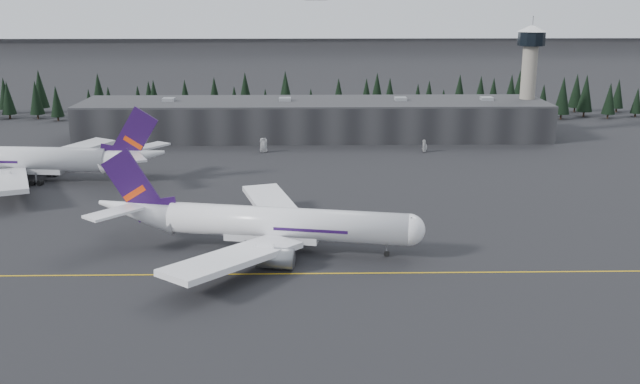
{
  "coord_description": "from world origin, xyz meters",
  "views": [
    {
      "loc": [
        -2.81,
        -120.43,
        48.04
      ],
      "look_at": [
        0.0,
        20.0,
        9.0
      ],
      "focal_mm": 40.0,
      "sensor_mm": 36.0,
      "label": 1
    }
  ],
  "objects_px": {
    "terminal": "(314,119)",
    "gse_vehicle_b": "(425,150)",
    "jet_main": "(258,222)",
    "jet_parked": "(38,160)",
    "gse_vehicle_a": "(264,150)",
    "control_tower": "(529,68)"
  },
  "relations": [
    {
      "from": "jet_parked",
      "to": "gse_vehicle_b",
      "type": "bearing_deg",
      "value": -157.37
    },
    {
      "from": "terminal",
      "to": "jet_main",
      "type": "relative_size",
      "value": 2.47
    },
    {
      "from": "terminal",
      "to": "control_tower",
      "type": "height_order",
      "value": "control_tower"
    },
    {
      "from": "terminal",
      "to": "gse_vehicle_a",
      "type": "height_order",
      "value": "terminal"
    },
    {
      "from": "jet_parked",
      "to": "gse_vehicle_a",
      "type": "height_order",
      "value": "jet_parked"
    },
    {
      "from": "control_tower",
      "to": "gse_vehicle_a",
      "type": "relative_size",
      "value": 8.1
    },
    {
      "from": "terminal",
      "to": "jet_main",
      "type": "distance_m",
      "value": 114.56
    },
    {
      "from": "control_tower",
      "to": "gse_vehicle_a",
      "type": "distance_m",
      "value": 98.17
    },
    {
      "from": "gse_vehicle_a",
      "to": "gse_vehicle_b",
      "type": "bearing_deg",
      "value": 3.42
    },
    {
      "from": "gse_vehicle_a",
      "to": "gse_vehicle_b",
      "type": "relative_size",
      "value": 1.16
    },
    {
      "from": "terminal",
      "to": "gse_vehicle_b",
      "type": "height_order",
      "value": "terminal"
    },
    {
      "from": "control_tower",
      "to": "gse_vehicle_b",
      "type": "relative_size",
      "value": 9.4
    },
    {
      "from": "jet_main",
      "to": "gse_vehicle_b",
      "type": "bearing_deg",
      "value": 72.74
    },
    {
      "from": "control_tower",
      "to": "jet_main",
      "type": "height_order",
      "value": "control_tower"
    },
    {
      "from": "control_tower",
      "to": "jet_main",
      "type": "distance_m",
      "value": 146.94
    },
    {
      "from": "terminal",
      "to": "control_tower",
      "type": "xyz_separation_m",
      "value": [
        75.0,
        3.0,
        17.11
      ]
    },
    {
      "from": "gse_vehicle_b",
      "to": "terminal",
      "type": "bearing_deg",
      "value": -134.26
    },
    {
      "from": "jet_main",
      "to": "gse_vehicle_a",
      "type": "height_order",
      "value": "jet_main"
    },
    {
      "from": "control_tower",
      "to": "gse_vehicle_a",
      "type": "bearing_deg",
      "value": -162.61
    },
    {
      "from": "gse_vehicle_a",
      "to": "terminal",
      "type": "bearing_deg",
      "value": 61.88
    },
    {
      "from": "jet_parked",
      "to": "control_tower",
      "type": "bearing_deg",
      "value": -151.65
    },
    {
      "from": "jet_main",
      "to": "jet_parked",
      "type": "height_order",
      "value": "jet_parked"
    }
  ]
}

